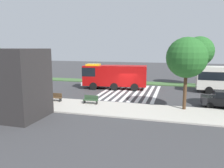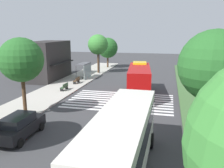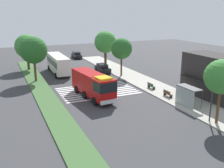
{
  "view_description": "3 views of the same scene",
  "coord_description": "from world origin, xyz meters",
  "px_view_note": "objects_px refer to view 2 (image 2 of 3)",
  "views": [
    {
      "loc": [
        -6.47,
        30.51,
        6.33
      ],
      "look_at": [
        1.69,
        1.71,
        1.33
      ],
      "focal_mm": 36.17,
      "sensor_mm": 36.0,
      "label": 1
    },
    {
      "loc": [
        -26.27,
        -5.13,
        7.77
      ],
      "look_at": [
        1.53,
        1.41,
        1.46
      ],
      "focal_mm": 38.66,
      "sensor_mm": 36.0,
      "label": 2
    },
    {
      "loc": [
        35.29,
        -13.47,
        11.87
      ],
      "look_at": [
        0.59,
        2.0,
        1.12
      ],
      "focal_mm": 40.93,
      "sensor_mm": 36.0,
      "label": 3
    }
  ],
  "objects_px": {
    "sidewalk_tree_east": "(98,45)",
    "sidewalk_tree_west": "(21,60)",
    "sidewalk_tree_far_east": "(108,48)",
    "street_lamp": "(99,53)",
    "bench_near_shelter": "(77,80)",
    "bus_stop_shelter": "(86,68)",
    "fire_truck": "(139,79)",
    "median_tree_west": "(215,66)",
    "parked_car_mid": "(20,126)",
    "transit_bus": "(122,140)",
    "bench_west_of_shelter": "(65,87)"
  },
  "relations": [
    {
      "from": "sidewalk_tree_west",
      "to": "fire_truck",
      "type": "bearing_deg",
      "value": -42.72
    },
    {
      "from": "bench_near_shelter",
      "to": "sidewalk_tree_far_east",
      "type": "distance_m",
      "value": 17.23
    },
    {
      "from": "transit_bus",
      "to": "bench_near_shelter",
      "type": "bearing_deg",
      "value": -152.15
    },
    {
      "from": "fire_truck",
      "to": "bus_stop_shelter",
      "type": "distance_m",
      "value": 12.7
    },
    {
      "from": "bus_stop_shelter",
      "to": "sidewalk_tree_far_east",
      "type": "height_order",
      "value": "sidewalk_tree_far_east"
    },
    {
      "from": "bus_stop_shelter",
      "to": "median_tree_west",
      "type": "bearing_deg",
      "value": -142.13
    },
    {
      "from": "fire_truck",
      "to": "bus_stop_shelter",
      "type": "height_order",
      "value": "fire_truck"
    },
    {
      "from": "sidewalk_tree_east",
      "to": "sidewalk_tree_west",
      "type": "bearing_deg",
      "value": -180.0
    },
    {
      "from": "sidewalk_tree_west",
      "to": "sidewalk_tree_far_east",
      "type": "distance_m",
      "value": 31.01
    },
    {
      "from": "fire_truck",
      "to": "bench_near_shelter",
      "type": "relative_size",
      "value": 6.14
    },
    {
      "from": "bench_west_of_shelter",
      "to": "sidewalk_tree_east",
      "type": "relative_size",
      "value": 0.23
    },
    {
      "from": "bus_stop_shelter",
      "to": "bench_near_shelter",
      "type": "height_order",
      "value": "bus_stop_shelter"
    },
    {
      "from": "parked_car_mid",
      "to": "sidewalk_tree_far_east",
      "type": "bearing_deg",
      "value": 2.34
    },
    {
      "from": "sidewalk_tree_west",
      "to": "median_tree_west",
      "type": "bearing_deg",
      "value": -99.05
    },
    {
      "from": "parked_car_mid",
      "to": "bus_stop_shelter",
      "type": "height_order",
      "value": "bus_stop_shelter"
    },
    {
      "from": "fire_truck",
      "to": "bench_near_shelter",
      "type": "distance_m",
      "value": 10.7
    },
    {
      "from": "bench_near_shelter",
      "to": "median_tree_west",
      "type": "height_order",
      "value": "median_tree_west"
    },
    {
      "from": "parked_car_mid",
      "to": "street_lamp",
      "type": "bearing_deg",
      "value": 2.52
    },
    {
      "from": "sidewalk_tree_east",
      "to": "median_tree_west",
      "type": "bearing_deg",
      "value": -149.38
    },
    {
      "from": "street_lamp",
      "to": "sidewalk_tree_east",
      "type": "relative_size",
      "value": 0.88
    },
    {
      "from": "street_lamp",
      "to": "sidewalk_tree_east",
      "type": "distance_m",
      "value": 1.7
    },
    {
      "from": "parked_car_mid",
      "to": "bench_west_of_shelter",
      "type": "xyz_separation_m",
      "value": [
        13.91,
        2.69,
        -0.31
      ]
    },
    {
      "from": "sidewalk_tree_west",
      "to": "sidewalk_tree_far_east",
      "type": "xyz_separation_m",
      "value": [
        30.99,
        0.0,
        -1.0
      ]
    },
    {
      "from": "transit_bus",
      "to": "street_lamp",
      "type": "distance_m",
      "value": 32.05
    },
    {
      "from": "bus_stop_shelter",
      "to": "bench_near_shelter",
      "type": "xyz_separation_m",
      "value": [
        -4.0,
        -0.0,
        -1.3
      ]
    },
    {
      "from": "bench_near_shelter",
      "to": "sidewalk_tree_far_east",
      "type": "height_order",
      "value": "sidewalk_tree_far_east"
    },
    {
      "from": "parked_car_mid",
      "to": "median_tree_west",
      "type": "xyz_separation_m",
      "value": [
        1.65,
        -13.36,
        4.66
      ]
    },
    {
      "from": "sidewalk_tree_west",
      "to": "bench_near_shelter",
      "type": "bearing_deg",
      "value": 1.96
    },
    {
      "from": "sidewalk_tree_far_east",
      "to": "bus_stop_shelter",
      "type": "bearing_deg",
      "value": 177.83
    },
    {
      "from": "bench_near_shelter",
      "to": "street_lamp",
      "type": "relative_size",
      "value": 0.26
    },
    {
      "from": "bus_stop_shelter",
      "to": "median_tree_west",
      "type": "height_order",
      "value": "median_tree_west"
    },
    {
      "from": "bus_stop_shelter",
      "to": "sidewalk_tree_far_east",
      "type": "relative_size",
      "value": 0.56
    },
    {
      "from": "bench_near_shelter",
      "to": "street_lamp",
      "type": "distance_m",
      "value": 9.62
    },
    {
      "from": "bus_stop_shelter",
      "to": "median_tree_west",
      "type": "xyz_separation_m",
      "value": [
        -20.64,
        -16.05,
        3.68
      ]
    },
    {
      "from": "street_lamp",
      "to": "transit_bus",
      "type": "bearing_deg",
      "value": -161.66
    },
    {
      "from": "fire_truck",
      "to": "sidewalk_tree_west",
      "type": "distance_m",
      "value": 14.06
    },
    {
      "from": "bench_west_of_shelter",
      "to": "sidewalk_tree_far_east",
      "type": "bearing_deg",
      "value": -1.31
    },
    {
      "from": "fire_truck",
      "to": "transit_bus",
      "type": "bearing_deg",
      "value": 177.52
    },
    {
      "from": "bench_west_of_shelter",
      "to": "sidewalk_tree_far_east",
      "type": "xyz_separation_m",
      "value": [
        21.21,
        -0.48,
        3.66
      ]
    },
    {
      "from": "street_lamp",
      "to": "sidewalk_tree_far_east",
      "type": "distance_m",
      "value": 7.82
    },
    {
      "from": "transit_bus",
      "to": "sidewalk_tree_far_east",
      "type": "xyz_separation_m",
      "value": [
        38.18,
        10.47,
        2.11
      ]
    },
    {
      "from": "sidewalk_tree_far_east",
      "to": "median_tree_west",
      "type": "relative_size",
      "value": 0.8
    },
    {
      "from": "fire_truck",
      "to": "bench_west_of_shelter",
      "type": "height_order",
      "value": "fire_truck"
    },
    {
      "from": "bench_near_shelter",
      "to": "sidewalk_tree_east",
      "type": "xyz_separation_m",
      "value": [
        9.65,
        -0.48,
        4.72
      ]
    },
    {
      "from": "parked_car_mid",
      "to": "sidewalk_tree_far_east",
      "type": "distance_m",
      "value": 35.35
    },
    {
      "from": "sidewalk_tree_west",
      "to": "sidewalk_tree_east",
      "type": "xyz_separation_m",
      "value": [
        23.81,
        0.0,
        0.06
      ]
    },
    {
      "from": "bench_west_of_shelter",
      "to": "sidewalk_tree_west",
      "type": "distance_m",
      "value": 10.84
    },
    {
      "from": "parked_car_mid",
      "to": "sidewalk_tree_west",
      "type": "relative_size",
      "value": 0.64
    },
    {
      "from": "median_tree_west",
      "to": "street_lamp",
      "type": "bearing_deg",
      "value": 30.57
    },
    {
      "from": "fire_truck",
      "to": "median_tree_west",
      "type": "relative_size",
      "value": 1.26
    }
  ]
}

